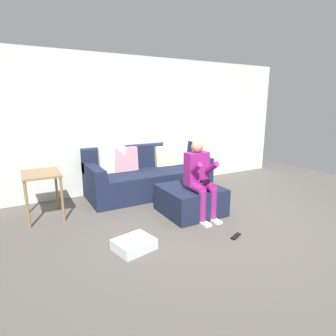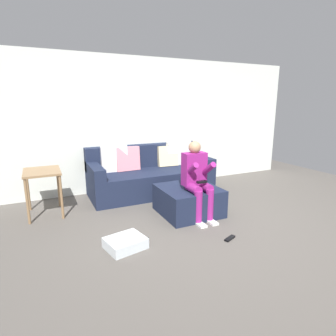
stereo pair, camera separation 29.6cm
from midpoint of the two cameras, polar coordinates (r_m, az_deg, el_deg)
The scene contains 9 objects.
ground_plane at distance 3.83m, azimuth 8.34°, elevation -11.80°, with size 8.19×8.19×0.00m, color #544F49.
wall_back at distance 5.42m, azimuth -5.73°, elevation 8.99°, with size 6.30×0.10×2.44m, color silver.
couch_sectional at distance 5.08m, azimuth -5.85°, elevation -1.47°, with size 2.18×0.93×0.91m.
ottoman at distance 4.17m, azimuth 2.59°, elevation -6.57°, with size 0.83×0.82×0.40m, color #192138.
person_seated at distance 3.91m, azimuth 4.48°, elevation -1.91°, with size 0.33×0.54×1.10m.
storage_bin at distance 3.28m, azimuth -9.65°, elevation -15.24°, with size 0.42×0.35×0.12m, color silver.
side_table at distance 4.33m, azimuth -26.39°, elevation -2.20°, with size 0.49×0.61×0.67m.
remote_near_ottoman at distance 3.58m, azimuth 11.43°, elevation -13.62°, with size 0.18×0.05×0.02m, color black.
remote_by_storage_bin at distance 3.44m, azimuth -6.61°, elevation -14.60°, with size 0.20×0.05×0.02m, color black.
Camera 1 is at (-2.27, -2.67, 1.61)m, focal length 29.65 mm.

